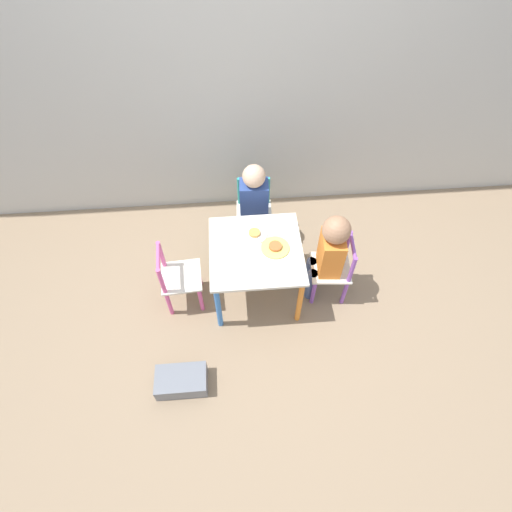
{
  "coord_description": "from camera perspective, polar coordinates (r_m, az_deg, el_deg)",
  "views": [
    {
      "loc": [
        -0.13,
        -1.55,
        2.44
      ],
      "look_at": [
        0.0,
        0.0,
        0.39
      ],
      "focal_mm": 28.0,
      "sensor_mm": 36.0,
      "label": 1
    }
  ],
  "objects": [
    {
      "name": "kids_table",
      "position": [
        2.57,
        0.0,
        0.02
      ],
      "size": [
        0.59,
        0.59,
        0.46
      ],
      "color": "silver",
      "rests_on": "ground_plane"
    },
    {
      "name": "child_back",
      "position": [
        2.85,
        -0.27,
        7.86
      ],
      "size": [
        0.21,
        0.22,
        0.73
      ],
      "rotation": [
        0.0,
        0.0,
        -0.05
      ],
      "color": "#7A6B5B",
      "rests_on": "ground_plane"
    },
    {
      "name": "child_right",
      "position": [
        2.57,
        10.37,
        0.74
      ],
      "size": [
        0.23,
        0.21,
        0.74
      ],
      "rotation": [
        0.0,
        0.0,
        -1.66
      ],
      "color": "#4C608E",
      "rests_on": "ground_plane"
    },
    {
      "name": "chair_teal",
      "position": [
        3.02,
        -0.29,
        6.26
      ],
      "size": [
        0.27,
        0.27,
        0.51
      ],
      "rotation": [
        0.0,
        0.0,
        -0.05
      ],
      "color": "silver",
      "rests_on": "ground_plane"
    },
    {
      "name": "house_wall",
      "position": [
        2.74,
        -1.79,
        28.13
      ],
      "size": [
        6.0,
        0.06,
        2.6
      ],
      "color": "beige",
      "rests_on": "ground_plane"
    },
    {
      "name": "plate_right",
      "position": [
        2.52,
        2.77,
        1.26
      ],
      "size": [
        0.18,
        0.18,
        0.03
      ],
      "color": "#EADB66",
      "rests_on": "kids_table"
    },
    {
      "name": "storage_bin",
      "position": [
        2.57,
        -10.59,
        -17.13
      ],
      "size": [
        0.31,
        0.18,
        0.12
      ],
      "color": "slate",
      "rests_on": "ground_plane"
    },
    {
      "name": "plate_back",
      "position": [
        2.59,
        -0.22,
        3.2
      ],
      "size": [
        0.17,
        0.17,
        0.03
      ],
      "color": "white",
      "rests_on": "kids_table"
    },
    {
      "name": "chair_purple",
      "position": [
        2.73,
        11.01,
        -1.84
      ],
      "size": [
        0.28,
        0.28,
        0.51
      ],
      "rotation": [
        0.0,
        0.0,
        -1.66
      ],
      "color": "silver",
      "rests_on": "ground_plane"
    },
    {
      "name": "ground_plane",
      "position": [
        2.9,
        0.0,
        -4.73
      ],
      "size": [
        6.0,
        6.0,
        0.0
      ],
      "primitive_type": "plane",
      "color": "#8C755B"
    },
    {
      "name": "chair_pink",
      "position": [
        2.69,
        -11.07,
        -3.16
      ],
      "size": [
        0.28,
        0.28,
        0.51
      ],
      "rotation": [
        0.0,
        0.0,
        -4.64
      ],
      "color": "silver",
      "rests_on": "ground_plane"
    }
  ]
}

